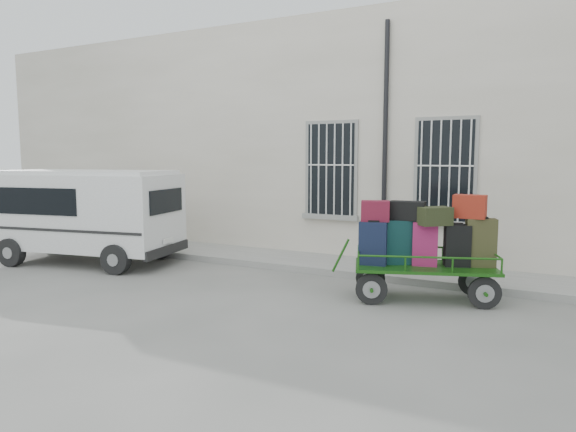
# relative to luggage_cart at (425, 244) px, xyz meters

# --- Properties ---
(ground) EXTENTS (80.00, 80.00, 0.00)m
(ground) POSITION_rel_luggage_cart_xyz_m (-2.45, -0.44, -1.01)
(ground) COLOR #61615D
(ground) RESTS_ON ground
(building) EXTENTS (24.00, 5.15, 6.00)m
(building) POSITION_rel_luggage_cart_xyz_m (-2.45, 5.06, 1.99)
(building) COLOR #BDB5A1
(building) RESTS_ON ground
(sidewalk) EXTENTS (24.00, 1.70, 0.15)m
(sidewalk) POSITION_rel_luggage_cart_xyz_m (-2.45, 1.76, -0.94)
(sidewalk) COLOR gray
(sidewalk) RESTS_ON ground
(luggage_cart) EXTENTS (2.90, 1.85, 1.89)m
(luggage_cart) POSITION_rel_luggage_cart_xyz_m (0.00, 0.00, 0.00)
(luggage_cart) COLOR black
(luggage_cart) RESTS_ON ground
(van) EXTENTS (4.68, 2.62, 2.23)m
(van) POSITION_rel_luggage_cart_xyz_m (-8.00, -0.40, 0.27)
(van) COLOR silver
(van) RESTS_ON ground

